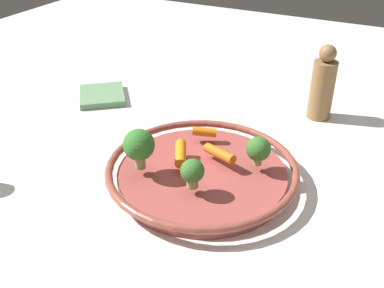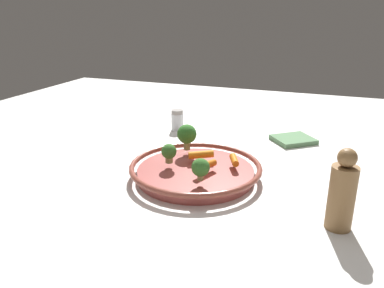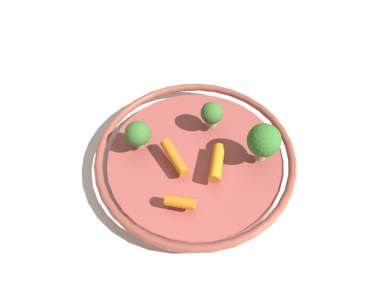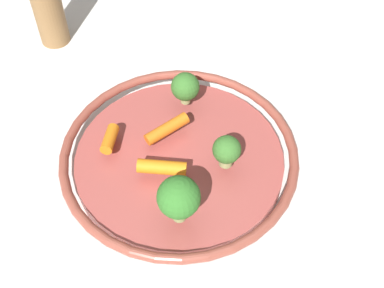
{
  "view_description": "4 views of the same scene",
  "coord_description": "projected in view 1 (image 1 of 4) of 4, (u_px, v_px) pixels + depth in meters",
  "views": [
    {
      "loc": [
        0.55,
        0.26,
        0.44
      ],
      "look_at": [
        -0.02,
        -0.03,
        0.06
      ],
      "focal_mm": 42.02,
      "sensor_mm": 36.0,
      "label": 1
    },
    {
      "loc": [
        -0.28,
        0.79,
        0.39
      ],
      "look_at": [
        0.02,
        -0.03,
        0.07
      ],
      "focal_mm": 35.91,
      "sensor_mm": 36.0,
      "label": 2
    },
    {
      "loc": [
        -0.27,
        -0.2,
        0.51
      ],
      "look_at": [
        -0.01,
        -0.0,
        0.07
      ],
      "focal_mm": 34.93,
      "sensor_mm": 36.0,
      "label": 3
    },
    {
      "loc": [
        0.22,
        -0.33,
        0.55
      ],
      "look_at": [
        0.02,
        0.0,
        0.06
      ],
      "focal_mm": 46.73,
      "sensor_mm": 36.0,
      "label": 4
    }
  ],
  "objects": [
    {
      "name": "broccoli_floret_mid",
      "position": [
        139.0,
        146.0,
        0.7
      ],
      "size": [
        0.05,
        0.05,
        0.07
      ],
      "color": "#97A966",
      "rests_on": "serving_bowl"
    },
    {
      "name": "ground_plane",
      "position": [
        202.0,
        182.0,
        0.74
      ],
      "size": [
        2.13,
        2.13,
        0.0
      ],
      "primitive_type": "plane",
      "color": "silver"
    },
    {
      "name": "baby_carrot_center",
      "position": [
        220.0,
        153.0,
        0.74
      ],
      "size": [
        0.04,
        0.07,
        0.02
      ],
      "primitive_type": "cylinder",
      "rotation": [
        1.66,
        0.0,
        5.88
      ],
      "color": "orange",
      "rests_on": "serving_bowl"
    },
    {
      "name": "baby_carrot_near_rim",
      "position": [
        204.0,
        132.0,
        0.8
      ],
      "size": [
        0.03,
        0.05,
        0.02
      ],
      "primitive_type": "cylinder",
      "rotation": [
        1.66,
        0.0,
        3.57
      ],
      "color": "orange",
      "rests_on": "serving_bowl"
    },
    {
      "name": "broccoli_floret_large",
      "position": [
        258.0,
        149.0,
        0.71
      ],
      "size": [
        0.04,
        0.04,
        0.05
      ],
      "color": "#9BA666",
      "rests_on": "serving_bowl"
    },
    {
      "name": "baby_carrot_right",
      "position": [
        181.0,
        153.0,
        0.74
      ],
      "size": [
        0.06,
        0.04,
        0.02
      ],
      "primitive_type": "cylinder",
      "rotation": [
        1.54,
        0.0,
        5.19
      ],
      "color": "orange",
      "rests_on": "serving_bowl"
    },
    {
      "name": "serving_bowl",
      "position": [
        202.0,
        172.0,
        0.73
      ],
      "size": [
        0.31,
        0.31,
        0.04
      ],
      "color": "#A84C47",
      "rests_on": "ground_plane"
    },
    {
      "name": "pepper_mill",
      "position": [
        323.0,
        86.0,
        0.91
      ],
      "size": [
        0.05,
        0.05,
        0.16
      ],
      "color": "olive",
      "rests_on": "ground_plane"
    },
    {
      "name": "broccoli_floret_edge",
      "position": [
        192.0,
        172.0,
        0.66
      ],
      "size": [
        0.04,
        0.04,
        0.05
      ],
      "color": "#9CA566",
      "rests_on": "serving_bowl"
    },
    {
      "name": "dish_towel",
      "position": [
        102.0,
        95.0,
        1.02
      ],
      "size": [
        0.15,
        0.15,
        0.01
      ],
      "primitive_type": "cube",
      "rotation": [
        0.0,
        0.0,
        0.68
      ],
      "color": "#669366",
      "rests_on": "ground_plane"
    }
  ]
}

